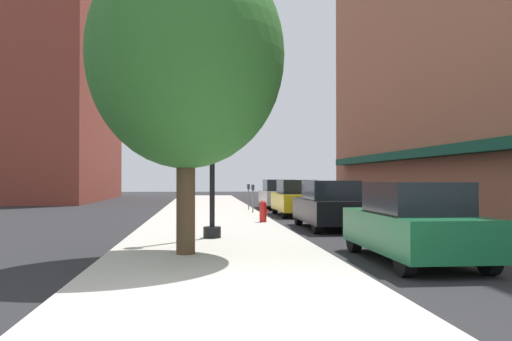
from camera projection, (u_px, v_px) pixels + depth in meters
name	position (u px, v px, depth m)	size (l,w,h in m)	color
ground_plane	(296.00, 216.00, 25.12)	(90.00, 90.00, 0.00)	#232326
sidewalk_slab	(209.00, 213.00, 25.72)	(4.80, 50.00, 0.12)	#B7B2A8
building_far_background	(66.00, 89.00, 42.64)	(6.80, 18.00, 17.60)	brown
lamppost	(212.00, 124.00, 14.71)	(0.48, 0.48, 5.90)	black
fire_hydrant	(263.00, 211.00, 19.96)	(0.33, 0.26, 0.79)	red
parking_meter_near	(253.00, 195.00, 25.43)	(0.14, 0.09, 1.31)	slate
parking_meter_far	(249.00, 193.00, 27.80)	(0.14, 0.09, 1.31)	slate
tree_near	(186.00, 56.00, 11.60)	(4.23, 4.23, 6.68)	#4C3823
car_green	(413.00, 223.00, 11.16)	(1.80, 4.30, 1.66)	black
car_black	(330.00, 205.00, 18.46)	(1.80, 4.30, 1.66)	black
car_yellow	(296.00, 198.00, 24.97)	(1.80, 4.30, 1.66)	black
car_silver	(278.00, 194.00, 30.82)	(1.80, 4.30, 1.66)	black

